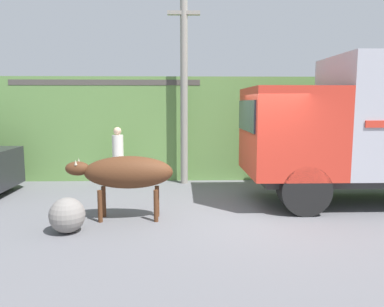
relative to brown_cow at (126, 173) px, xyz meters
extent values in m
plane|color=slate|center=(2.36, 0.23, -0.94)|extent=(60.00, 60.00, 0.00)
cube|color=#608C47|center=(2.36, 7.21, 0.60)|extent=(32.00, 6.92, 3.09)
cube|color=#B2BCAD|center=(-1.11, 5.10, 0.47)|extent=(5.22, 2.40, 2.83)
cube|color=#4C4742|center=(-1.11, 5.10, 1.97)|extent=(5.52, 2.70, 0.16)
cube|color=#2D2D2D|center=(5.80, 1.15, -0.33)|extent=(5.89, 1.83, 0.18)
cube|color=red|center=(3.56, 1.15, 0.74)|extent=(1.92, 2.29, 1.95)
cube|color=#232D38|center=(2.58, 1.15, 1.09)|extent=(0.04, 1.95, 0.68)
cylinder|color=black|center=(3.65, 0.26, -0.42)|extent=(1.05, 0.50, 1.05)
ellipsoid|color=#512D19|center=(0.05, 0.00, 0.01)|extent=(1.76, 0.64, 0.64)
ellipsoid|color=#512D19|center=(-0.95, 0.00, 0.09)|extent=(0.48, 0.28, 0.28)
cone|color=#B7AD93|center=(-0.95, -0.11, 0.23)|extent=(0.06, 0.06, 0.11)
cone|color=#B7AD93|center=(-0.95, 0.11, 0.23)|extent=(0.06, 0.06, 0.11)
cylinder|color=#512D19|center=(-0.50, -0.18, -0.63)|extent=(0.09, 0.09, 0.63)
cylinder|color=#512D19|center=(-0.50, 0.18, -0.63)|extent=(0.09, 0.09, 0.63)
cylinder|color=#512D19|center=(0.59, -0.18, -0.63)|extent=(0.09, 0.09, 0.63)
cylinder|color=#512D19|center=(0.59, 0.18, -0.63)|extent=(0.09, 0.09, 0.63)
cube|color=#38332D|center=(-0.68, 3.12, -0.56)|extent=(0.28, 0.20, 0.77)
cylinder|color=silver|center=(-0.68, 3.12, 0.16)|extent=(0.34, 0.34, 0.67)
sphere|color=#DBB28E|center=(-0.68, 3.12, 0.60)|extent=(0.22, 0.22, 0.22)
cylinder|color=gray|center=(1.18, 3.40, 1.77)|extent=(0.21, 0.21, 5.42)
cube|color=gray|center=(1.18, 3.40, 3.83)|extent=(0.90, 0.17, 0.10)
sphere|color=gray|center=(-0.96, -0.76, -0.62)|extent=(0.64, 0.64, 0.64)
camera|label=1|loc=(1.08, -7.31, 1.36)|focal=35.00mm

